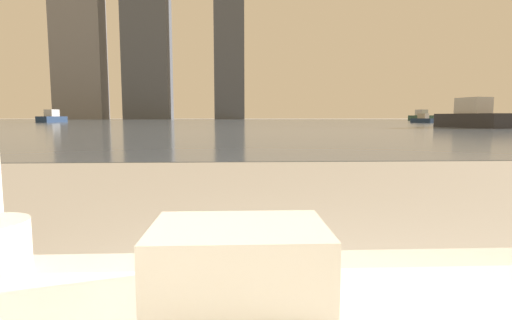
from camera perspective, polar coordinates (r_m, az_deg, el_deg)
The scene contains 8 objects.
towel_stack at distance 0.70m, azimuth -2.97°, elevation -14.04°, with size 0.30×0.21×0.12m.
harbor_water at distance 61.88m, azimuth -2.54°, elevation 5.50°, with size 180.00×110.00×0.01m.
harbor_boat_0 at distance 85.09m, azimuth 22.54°, elevation 5.74°, with size 3.10×5.96×2.13m.
harbor_boat_1 at distance 59.86m, azimuth -27.13°, elevation 5.38°, with size 2.29×4.75×1.71m.
harbor_boat_2 at distance 54.63m, azimuth 22.76°, elevation 5.36°, with size 2.22×3.24×1.15m.
harbor_boat_5 at distance 32.35m, azimuth 28.53°, elevation 5.42°, with size 3.08×5.92×2.11m.
skyline_tower_0 at distance 128.13m, azimuth -24.03°, elevation 15.63°, with size 13.71×7.09×45.75m.
skyline_tower_2 at distance 121.10m, azimuth -3.86°, elevation 19.42°, with size 8.49×7.85×56.87m.
Camera 1 is at (0.00, 0.12, 0.79)m, focal length 28.00 mm.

